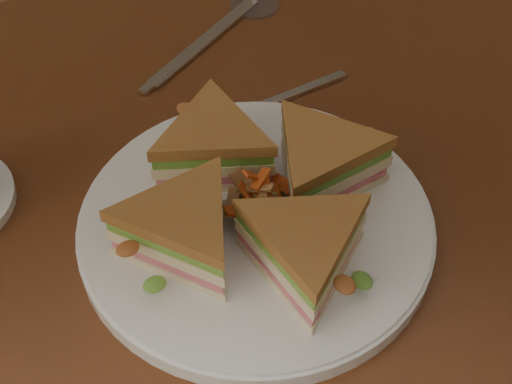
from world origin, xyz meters
TOP-DOWN VIEW (x-y plane):
  - table at (0.00, 0.00)m, footprint 1.20×0.80m
  - plate at (0.02, -0.08)m, footprint 0.31×0.31m
  - sandwich_wedges at (0.02, -0.08)m, footprint 0.27×0.27m
  - crisps_mound at (0.02, -0.08)m, footprint 0.09×0.09m
  - spoon at (0.07, 0.06)m, footprint 0.18×0.03m
  - knife at (0.09, 0.19)m, footprint 0.20×0.11m

SIDE VIEW (x-z plane):
  - table at x=0.00m, z-range 0.28..1.03m
  - knife at x=0.09m, z-range 0.75..0.75m
  - spoon at x=0.07m, z-range 0.75..0.76m
  - plate at x=0.02m, z-range 0.75..0.77m
  - crisps_mound at x=0.02m, z-range 0.77..0.82m
  - sandwich_wedges at x=0.02m, z-range 0.77..0.82m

